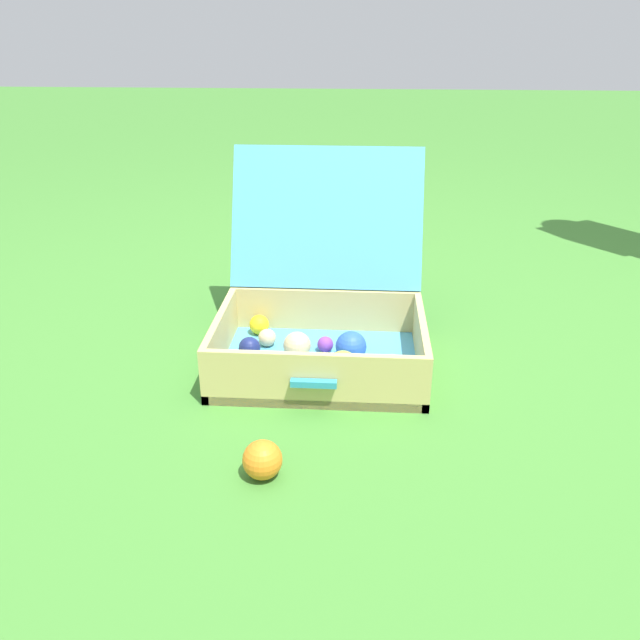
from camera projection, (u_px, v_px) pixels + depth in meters
ground_plane at (353, 359)px, 1.80m from camera, size 16.00×16.00×0.00m
open_suitcase at (322, 318)px, 1.77m from camera, size 0.55×0.62×0.53m
stray_ball_on_grass at (262, 460)px, 1.32m from camera, size 0.08×0.08×0.08m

